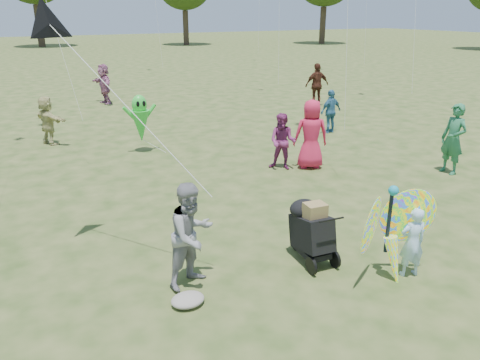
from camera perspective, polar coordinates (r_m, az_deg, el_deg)
name	(u,v)px	position (r m, az deg, el deg)	size (l,w,h in m)	color
ground	(292,266)	(8.07, 6.35, -10.40)	(160.00, 160.00, 0.00)	#51592B
child_girl	(412,242)	(7.99, 20.26, -7.14)	(0.43, 0.28, 1.18)	#B2DAFC
adult_man	(192,235)	(7.21, -5.91, -6.69)	(0.82, 0.64, 1.68)	gray
grey_bag	(188,300)	(7.10, -6.39, -14.31)	(0.50, 0.41, 0.16)	gray
crowd_a	(311,134)	(12.72, 8.65, 5.53)	(0.91, 0.59, 1.87)	#CE2045
crowd_c	(331,111)	(16.70, 11.00, 8.22)	(0.88, 0.37, 1.50)	teal
crowd_d	(48,120)	(16.11, -22.40, 6.73)	(1.43, 0.46, 1.55)	tan
crowd_e	(283,142)	(12.56, 5.21, 4.68)	(0.74, 0.58, 1.52)	#7E2A62
crowd_f	(453,139)	(13.34, 24.57, 4.56)	(0.67, 0.44, 1.84)	#286C46
crowd_h	(317,85)	(21.38, 9.36, 11.38)	(1.10, 0.46, 1.88)	#452117
crowd_j	(104,84)	(22.58, -16.24, 11.19)	(1.66, 0.53, 1.79)	#9F5B81
jogging_stroller	(310,228)	(8.01, 8.59, -5.79)	(0.56, 1.08, 1.09)	black
butterfly_kite	(391,233)	(7.69, 17.97, -6.17)	(1.74, 0.75, 1.78)	#FF2849
delta_kite_rig	(51,26)	(8.12, -22.06, 17.01)	(2.25, 2.30, 2.93)	black
alien_kite	(140,121)	(14.32, -12.04, 7.10)	(1.12, 0.69, 1.74)	green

